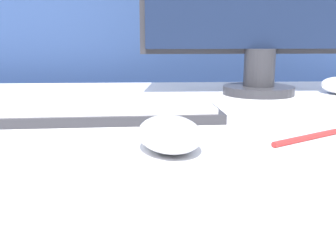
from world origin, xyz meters
name	(u,v)px	position (x,y,z in m)	size (l,w,h in m)	color
partition_panel	(132,129)	(0.00, 0.73, 0.55)	(5.00, 0.03, 1.09)	navy
computer_mouse_near	(170,134)	(0.08, -0.14, 0.74)	(0.09, 0.12, 0.04)	silver
keyboard	(99,112)	(-0.03, 0.06, 0.74)	(0.41, 0.15, 0.02)	#28282D
pen	(309,137)	(0.27, -0.10, 0.73)	(0.12, 0.08, 0.01)	red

